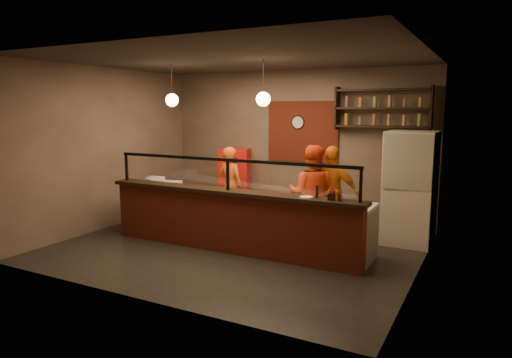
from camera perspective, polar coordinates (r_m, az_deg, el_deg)
The scene contains 29 objects.
floor at distance 8.09m, azimuth -2.34°, elevation -8.44°, with size 6.00×6.00×0.00m, color black.
ceiling at distance 7.76m, azimuth -2.49°, elevation 14.74°, with size 6.00×6.00×0.00m, color #37312A.
wall_back at distance 10.00m, azimuth 4.81°, elevation 4.22°, with size 6.00×6.00×0.00m, color #766557.
wall_left at distance 9.62m, azimuth -18.11°, elevation 3.63°, with size 5.00×5.00×0.00m, color #766557.
wall_right at distance 6.78m, azimuth 20.09°, elevation 1.51°, with size 5.00×5.00×0.00m, color #766557.
wall_front at distance 5.75m, azimuth -14.99°, elevation 0.53°, with size 6.00×6.00×0.00m, color #766557.
brick_patch at distance 9.87m, azimuth 5.84°, elevation 5.89°, with size 1.60×0.04×1.30m, color maroon.
service_counter at distance 7.70m, azimuth -3.48°, elevation -5.47°, with size 4.60×0.25×1.00m, color maroon.
counter_ledge at distance 7.59m, azimuth -3.52°, elevation -1.59°, with size 4.70×0.37×0.06m, color black.
worktop_cabinet at distance 8.14m, azimuth -1.65°, elevation -5.21°, with size 4.60×0.75×0.85m, color gray.
worktop at distance 8.04m, azimuth -1.67°, elevation -2.10°, with size 4.60×0.75×0.05m, color white.
sneeze_guard at distance 7.53m, azimuth -3.55°, elevation 0.96°, with size 4.50×0.05×0.52m.
wall_shelving at distance 9.21m, azimuth 15.49°, elevation 8.52°, with size 1.84×0.28×0.85m.
wall_clock at distance 9.89m, azimuth 5.29°, elevation 7.07°, with size 0.30×0.30×0.04m, color black.
pendant_left at distance 8.73m, azimuth -10.46°, elevation 9.69°, with size 0.24×0.24×0.77m.
pendant_right at distance 7.71m, azimuth 0.91°, elevation 9.96°, with size 0.24×0.24×0.77m.
cook_left at distance 9.28m, azimuth -3.16°, elevation -0.98°, with size 0.60×0.39×1.64m, color #D24D13.
cook_mid at distance 8.25m, azimuth 6.95°, elevation -1.85°, with size 0.86×0.67×1.76m, color red.
cook_right at distance 8.41m, azimuth 9.48°, elevation -1.80°, with size 1.01×0.42×1.73m, color orange.
fridge at distance 8.50m, azimuth 18.68°, elevation -1.09°, with size 0.84×0.78×2.01m, color beige.
red_cooler at distance 10.36m, azimuth -2.63°, elevation -0.33°, with size 0.64×0.59×1.50m, color red.
pizza_dough at distance 8.17m, azimuth -3.19°, elevation -1.71°, with size 0.54×0.54×0.01m, color beige.
prep_tub_a at distance 8.96m, azimuth -12.41°, elevation -0.49°, with size 0.32×0.26×0.16m, color silver.
prep_tub_b at distance 9.29m, azimuth -12.51°, elevation -0.19°, with size 0.30×0.24×0.15m, color silver.
prep_tub_c at distance 8.63m, azimuth -10.47°, elevation -0.79°, with size 0.31×0.25×0.16m, color silver.
rolling_pin at distance 8.47m, azimuth -7.12°, elevation -1.24°, with size 0.06×0.06×0.33m, color gold.
condiment_caddy at distance 6.84m, azimuth 9.73°, elevation -2.17°, with size 0.18×0.14×0.10m, color black.
pepper_mill at distance 6.94m, azimuth 7.60°, elevation -1.54°, with size 0.04×0.04×0.20m, color black.
small_plate at distance 6.96m, azimuth 6.32°, elevation -2.26°, with size 0.20×0.20×0.01m, color white.
Camera 1 is at (3.87, -6.68, 2.40)m, focal length 32.00 mm.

